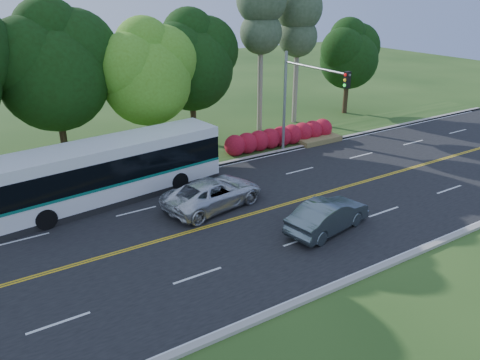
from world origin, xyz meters
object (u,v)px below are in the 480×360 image
transit_bus (110,171)px  suv (213,193)px  traffic_signal (303,91)px  sedan (328,216)px

transit_bus → suv: size_ratio=2.28×
traffic_signal → suv: (-8.75, -3.56, -3.87)m
transit_bus → sedan: bearing=-56.7°
traffic_signal → sedan: size_ratio=1.49×
transit_bus → sedan: 11.90m
sedan → traffic_signal: bearing=-42.6°
sedan → transit_bus: bearing=28.9°
traffic_signal → sedan: traffic_signal is taller
sedan → suv: (-3.38, 5.23, 0.01)m
traffic_signal → transit_bus: 13.36m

